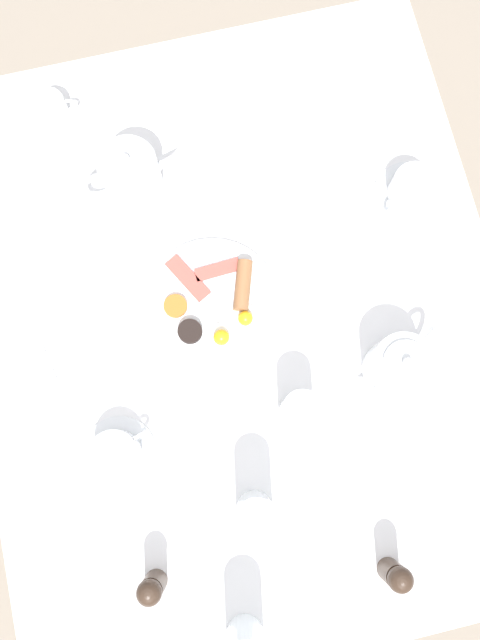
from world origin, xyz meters
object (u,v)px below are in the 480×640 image
Objects in this scene: breakfast_plate at (214,305)px; water_glass_short at (299,410)px; teacup_with_saucer_left at (412,190)px; creamer_jug at (51,109)px; teapot_near at (399,366)px; salt_grinder at (152,588)px; napkin_folded at (255,129)px; teacup_with_saucer_right at (117,454)px; knife_by_plate at (50,372)px; teapot_far at (130,174)px; fork_by_plate at (343,59)px; wine_glass_spare at (255,514)px; pepper_grinder at (396,576)px.

breakfast_plate is 0.26m from water_glass_short.
teacup_with_saucer_left is 0.73m from creamer_jug.
water_glass_short is (-0.19, -0.04, 0.00)m from teapot_near.
salt_grinder is 0.88m from napkin_folded.
water_glass_short is at bearing -131.42° from teacup_with_saucer_left.
breakfast_plate is 2.19× the size of water_glass_short.
teacup_with_saucer_left is (0.42, 0.13, 0.02)m from breakfast_plate.
teacup_with_saucer_right is 0.65× the size of knife_by_plate.
fork_by_plate is (0.47, 0.18, -0.05)m from teapot_far.
wine_glass_spare reaches higher than water_glass_short.
breakfast_plate is 1.23× the size of knife_by_plate.
teacup_with_saucer_left and teacup_with_saucer_right have the same top height.
wine_glass_spare is 1.37× the size of pepper_grinder.
napkin_folded is at bearing 84.27° from water_glass_short.
knife_by_plate is at bearing -166.22° from teacup_with_saucer_left.
teapot_near and teapot_far have the same top height.
teacup_with_saucer_left reaches higher than fork_by_plate.
napkin_folded is at bearing -152.02° from fork_by_plate.
napkin_folded is (0.39, 0.57, -0.02)m from teacup_with_saucer_right.
teacup_with_saucer_left reaches higher than knife_by_plate.
teapot_near is 1.06× the size of fork_by_plate.
creamer_jug is at bearing 115.67° from water_glass_short.
wine_glass_spare is 1.37× the size of salt_grinder.
teacup_with_saucer_right is (-0.65, -0.36, -0.00)m from teacup_with_saucer_left.
fork_by_plate is 0.79× the size of knife_by_plate.
teapot_far reaches higher than napkin_folded.
wine_glass_spare is (-0.01, -0.38, 0.06)m from breakfast_plate.
wine_glass_spare is at bearing 143.35° from pepper_grinder.
breakfast_plate is 1.56× the size of fork_by_plate.
napkin_folded is (0.17, 0.72, -0.07)m from wine_glass_spare.
teacup_with_saucer_left is at bearing -38.10° from napkin_folded.
teapot_far is at bearing 97.68° from wine_glass_spare.
teapot_near is 1.64× the size of salt_grinder.
salt_grinder reaches higher than breakfast_plate.
teacup_with_saucer_right is at bearing -151.02° from teacup_with_saucer_left.
creamer_jug reaches higher than breakfast_plate.
teapot_near is 1.29× the size of teacup_with_saucer_left.
teacup_with_saucer_right is 0.84× the size of napkin_folded.
teapot_far is at bearing -82.66° from teapot_near.
breakfast_plate is at bearing -129.77° from fork_by_plate.
fork_by_plate is (0.58, 0.91, -0.05)m from salt_grinder.
breakfast_plate is 0.30m from teapot_far.
teacup_with_saucer_right reaches higher than knife_by_plate.
knife_by_plate is (-0.12, 0.41, -0.05)m from salt_grinder.
water_glass_short is (0.20, -0.51, 0.00)m from teapot_far.
pepper_grinder is at bearing -42.67° from knife_by_plate.
teacup_with_saucer_right is at bearing -29.03° from teapot_near.
pepper_grinder is (0.20, -0.53, 0.05)m from breakfast_plate.
breakfast_plate is 1.90× the size of teacup_with_saucer_right.
knife_by_plate is at bearing -144.38° from fork_by_plate.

